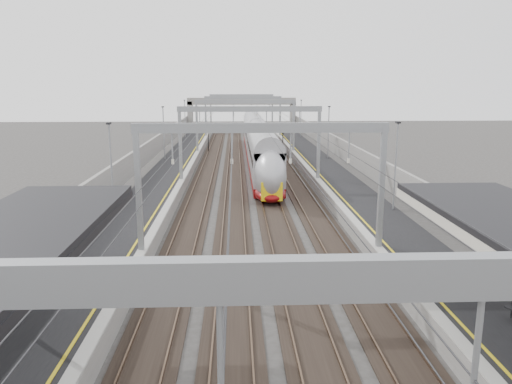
{
  "coord_description": "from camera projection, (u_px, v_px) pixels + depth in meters",
  "views": [
    {
      "loc": [
        -1.31,
        -3.21,
        9.47
      ],
      "look_at": [
        0.0,
        28.5,
        2.64
      ],
      "focal_mm": 35.0,
      "sensor_mm": 36.0,
      "label": 1
    }
  ],
  "objects": [
    {
      "name": "train",
      "position": [
        258.0,
        146.0,
        60.99
      ],
      "size": [
        2.69,
        48.94,
        4.25
      ],
      "color": "maroon",
      "rests_on": "ground"
    },
    {
      "name": "wall_right",
      "position": [
        362.0,
        166.0,
        49.25
      ],
      "size": [
        0.3,
        120.0,
        3.2
      ],
      "primitive_type": "cube",
      "color": "gray",
      "rests_on": "ground"
    },
    {
      "name": "signal_green",
      "position": [
        208.0,
        135.0,
        71.15
      ],
      "size": [
        0.32,
        0.32,
        3.48
      ],
      "color": "black",
      "rests_on": "ground"
    },
    {
      "name": "overhead_line",
      "position": [
        247.0,
        116.0,
        54.3
      ],
      "size": [
        13.0,
        140.0,
        6.6
      ],
      "color": "gray",
      "rests_on": "platform_left"
    },
    {
      "name": "overbridge",
      "position": [
        242.0,
        106.0,
        101.73
      ],
      "size": [
        22.0,
        2.2,
        6.9
      ],
      "color": "gray",
      "rests_on": "ground"
    },
    {
      "name": "tracks",
      "position": [
        249.0,
        182.0,
        49.12
      ],
      "size": [
        11.4,
        140.0,
        0.2
      ],
      "color": "black",
      "rests_on": "ground"
    },
    {
      "name": "platform_right",
      "position": [
        330.0,
        177.0,
        49.35
      ],
      "size": [
        4.0,
        120.0,
        1.0
      ],
      "primitive_type": "cube",
      "color": "black",
      "rests_on": "ground"
    },
    {
      "name": "signal_red_far",
      "position": [
        283.0,
        136.0,
        70.48
      ],
      "size": [
        0.32,
        0.32,
        3.48
      ],
      "color": "black",
      "rests_on": "ground"
    },
    {
      "name": "signal_red_near",
      "position": [
        267.0,
        135.0,
        72.12
      ],
      "size": [
        0.32,
        0.32,
        3.48
      ],
      "color": "black",
      "rests_on": "ground"
    },
    {
      "name": "platform_left",
      "position": [
        167.0,
        179.0,
        48.71
      ],
      "size": [
        4.0,
        120.0,
        1.0
      ],
      "primitive_type": "cube",
      "color": "black",
      "rests_on": "ground"
    },
    {
      "name": "wall_left",
      "position": [
        134.0,
        168.0,
        48.34
      ],
      "size": [
        0.3,
        120.0,
        3.2
      ],
      "primitive_type": "cube",
      "color": "gray",
      "rests_on": "ground"
    }
  ]
}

